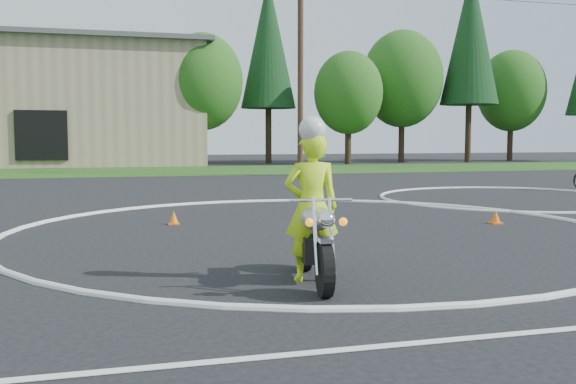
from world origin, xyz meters
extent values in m
plane|color=black|center=(0.00, 0.00, 0.00)|extent=(120.00, 120.00, 0.00)
cube|color=#1E4714|center=(0.00, 27.00, 0.01)|extent=(120.00, 10.00, 0.02)
torus|color=silver|center=(0.00, 3.00, 0.01)|extent=(12.12, 12.12, 0.12)
torus|color=silver|center=(8.00, 8.00, 0.01)|extent=(8.10, 8.10, 0.10)
cube|color=silver|center=(-3.00, -4.00, 0.01)|extent=(8.00, 0.12, 0.01)
cylinder|color=black|center=(-1.48, -2.14, 0.33)|extent=(0.22, 0.67, 0.66)
cylinder|color=black|center=(-1.27, -0.61, 0.33)|extent=(0.22, 0.67, 0.66)
cube|color=black|center=(-1.37, -1.32, 0.44)|extent=(0.39, 0.64, 0.33)
ellipsoid|color=#B4B5BA|center=(-1.40, -1.54, 0.86)|extent=(0.49, 0.75, 0.31)
cube|color=black|center=(-1.32, -0.99, 0.82)|extent=(0.37, 0.69, 0.11)
cylinder|color=silver|center=(-1.57, -2.04, 0.72)|extent=(0.10, 0.40, 0.89)
cylinder|color=silver|center=(-1.37, -2.07, 0.72)|extent=(0.10, 0.40, 0.89)
cube|color=silver|center=(-1.48, -2.16, 0.68)|extent=(0.19, 0.26, 0.06)
cylinder|color=white|center=(-1.44, -1.87, 1.12)|extent=(0.77, 0.14, 0.04)
sphere|color=white|center=(-1.50, -2.25, 0.94)|extent=(0.20, 0.20, 0.20)
sphere|color=orange|center=(-1.69, -2.20, 0.90)|extent=(0.10, 0.10, 0.10)
sphere|color=orange|center=(-1.30, -2.25, 0.90)|extent=(0.10, 0.10, 0.10)
cylinder|color=silver|center=(-1.13, -0.91, 0.33)|extent=(0.21, 0.89, 0.09)
imported|color=#C5F419|center=(-1.38, -1.27, 0.98)|extent=(0.77, 0.56, 1.95)
sphere|color=silver|center=(-1.38, -1.33, 1.98)|extent=(0.35, 0.35, 0.35)
cone|color=orange|center=(4.19, 3.02, 0.15)|extent=(0.22, 0.22, 0.30)
cube|color=orange|center=(4.19, 3.02, 0.01)|extent=(0.24, 0.24, 0.03)
cone|color=orange|center=(-2.62, 4.73, 0.15)|extent=(0.22, 0.22, 0.30)
cube|color=orange|center=(-2.62, 4.73, 0.01)|extent=(0.24, 0.24, 0.03)
cube|color=black|center=(-8.00, 31.90, 2.00)|extent=(3.00, 0.16, 3.00)
cylinder|color=#382619|center=(2.00, 34.00, 1.62)|extent=(0.44, 0.44, 3.24)
ellipsoid|color=#1E5116|center=(2.00, 34.00, 5.58)|extent=(5.40, 5.40, 6.48)
cylinder|color=#382619|center=(7.00, 36.00, 1.98)|extent=(0.44, 0.44, 3.96)
cone|color=black|center=(7.00, 36.00, 8.63)|extent=(3.96, 3.96, 9.35)
cylinder|color=#382619|center=(12.00, 33.00, 1.44)|extent=(0.44, 0.44, 2.88)
ellipsoid|color=#1E5116|center=(12.00, 33.00, 4.96)|extent=(4.80, 4.80, 5.76)
cylinder|color=#382619|center=(17.00, 35.00, 1.80)|extent=(0.44, 0.44, 3.60)
ellipsoid|color=#1E5116|center=(17.00, 35.00, 6.20)|extent=(6.00, 6.00, 7.20)
cylinder|color=#382619|center=(22.00, 34.00, 2.16)|extent=(0.44, 0.44, 4.32)
cone|color=black|center=(22.00, 34.00, 9.42)|extent=(4.32, 4.32, 10.20)
cylinder|color=#382619|center=(27.00, 36.00, 1.62)|extent=(0.44, 0.44, 3.24)
ellipsoid|color=#1E5116|center=(27.00, 36.00, 5.58)|extent=(5.40, 5.40, 6.48)
cylinder|color=#382619|center=(-2.00, 35.00, 1.44)|extent=(0.44, 0.44, 2.88)
ellipsoid|color=#1E5116|center=(-2.00, 35.00, 4.96)|extent=(4.80, 4.80, 5.76)
cylinder|color=#473321|center=(5.00, 21.00, 5.00)|extent=(0.28, 0.28, 10.00)
camera|label=1|loc=(-3.86, -9.21, 1.88)|focal=40.00mm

